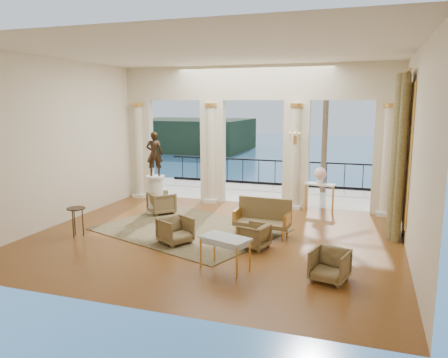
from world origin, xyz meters
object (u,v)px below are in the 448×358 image
(game_table, at_px, (225,240))
(side_table, at_px, (76,212))
(armchair_d, at_px, (162,202))
(statue, at_px, (154,154))
(console_table, at_px, (320,188))
(armchair_a, at_px, (175,229))
(armchair_c, at_px, (254,235))
(settee, at_px, (263,217))
(pedestal, at_px, (156,195))
(armchair_b, at_px, (330,264))

(game_table, bearing_deg, side_table, -173.59)
(armchair_d, xyz_separation_m, statue, (-0.22, 0.04, 1.45))
(console_table, bearing_deg, side_table, -128.11)
(armchair_a, bearing_deg, statue, 66.27)
(armchair_a, relative_size, armchair_d, 0.96)
(armchair_c, relative_size, settee, 0.44)
(armchair_a, height_order, console_table, console_table)
(pedestal, xyz_separation_m, statue, (-0.00, 0.00, 1.26))
(statue, height_order, side_table, statue)
(side_table, bearing_deg, game_table, -12.20)
(settee, distance_m, side_table, 4.70)
(pedestal, bearing_deg, armchair_a, -54.21)
(side_table, bearing_deg, statue, 74.72)
(armchair_d, bearing_deg, game_table, 172.81)
(armchair_c, height_order, settee, settee)
(armchair_b, distance_m, armchair_c, 2.30)
(pedestal, height_order, side_table, pedestal)
(armchair_b, xyz_separation_m, statue, (-5.52, 3.63, 1.48))
(game_table, relative_size, statue, 0.83)
(settee, relative_size, statue, 1.07)
(console_table, xyz_separation_m, side_table, (-5.49, -4.55, -0.09))
(armchair_b, relative_size, side_table, 0.91)
(armchair_b, height_order, armchair_d, armchair_d)
(armchair_d, xyz_separation_m, console_table, (4.51, 1.79, 0.36))
(armchair_c, xyz_separation_m, pedestal, (-3.68, 2.24, 0.24))
(pedestal, bearing_deg, armchair_c, -31.33)
(settee, xyz_separation_m, game_table, (-0.17, -2.56, 0.15))
(armchair_b, bearing_deg, armchair_d, 160.22)
(armchair_d, relative_size, pedestal, 0.64)
(armchair_b, distance_m, armchair_d, 6.40)
(armchair_c, xyz_separation_m, game_table, (-0.22, -1.47, 0.30))
(armchair_a, relative_size, game_table, 0.63)
(armchair_c, xyz_separation_m, statue, (-3.68, 2.24, 1.50))
(settee, height_order, statue, statue)
(armchair_b, relative_size, armchair_c, 1.07)
(game_table, height_order, console_table, console_table)
(settee, distance_m, game_table, 2.57)
(armchair_a, height_order, armchair_d, armchair_d)
(armchair_d, bearing_deg, pedestal, 31.80)
(console_table, bearing_deg, armchair_d, -146.11)
(armchair_d, distance_m, pedestal, 0.29)
(armchair_a, relative_size, pedestal, 0.61)
(armchair_d, xyz_separation_m, side_table, (-0.99, -2.76, 0.27))
(armchair_a, height_order, statue, statue)
(game_table, xyz_separation_m, statue, (-3.46, 3.71, 1.20))
(pedestal, relative_size, side_table, 1.55)
(armchair_a, bearing_deg, pedestal, 66.27)
(armchair_a, bearing_deg, armchair_c, -51.21)
(armchair_b, distance_m, statue, 6.77)
(armchair_b, height_order, armchair_c, armchair_b)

